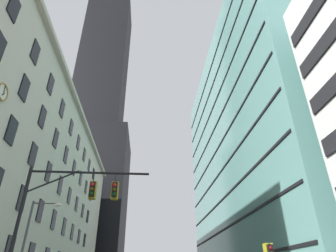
# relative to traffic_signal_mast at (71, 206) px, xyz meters

# --- Properties ---
(station_building) EXTENTS (15.10, 62.14, 25.68)m
(station_building) POSITION_rel_traffic_signal_mast_xyz_m (-13.96, 21.01, 7.15)
(station_building) COLOR beige
(station_building) RESTS_ON ground
(dark_skyscraper) EXTENTS (23.60, 23.60, 213.94)m
(dark_skyscraper) POSITION_rel_traffic_signal_mast_xyz_m (-13.96, 68.78, 56.55)
(dark_skyscraper) COLOR black
(dark_skyscraper) RESTS_ON ground
(glass_office_midrise) EXTENTS (16.11, 45.35, 40.68)m
(glass_office_midrise) POSITION_rel_traffic_signal_mast_xyz_m (23.25, 23.61, 14.68)
(glass_office_midrise) COLOR slate
(glass_office_midrise) RESTS_ON ground
(traffic_signal_mast) EXTENTS (7.36, 0.63, 7.77)m
(traffic_signal_mast) POSITION_rel_traffic_signal_mast_xyz_m (0.00, 0.00, 0.00)
(traffic_signal_mast) COLOR black
(traffic_signal_mast) RESTS_ON sidewalk_left
(street_lamppost) EXTENTS (2.30, 0.32, 7.19)m
(street_lamppost) POSITION_rel_traffic_signal_mast_xyz_m (-4.23, 6.19, -1.21)
(street_lamppost) COLOR #47474C
(street_lamppost) RESTS_ON sidewalk_left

